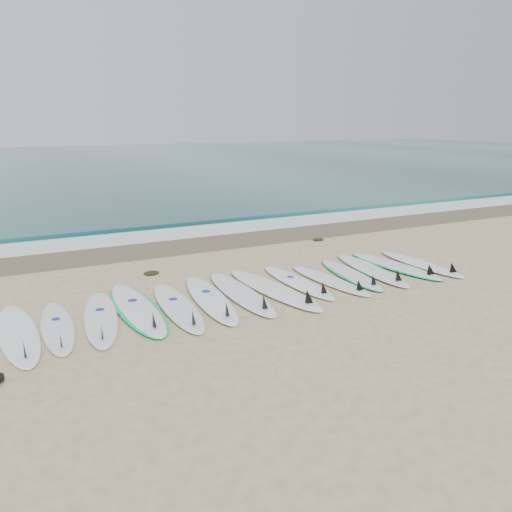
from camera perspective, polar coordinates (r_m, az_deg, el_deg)
name	(u,v)px	position (r m, az deg, el deg)	size (l,w,h in m)	color
ground	(256,293)	(9.40, -0.06, -4.23)	(120.00, 120.00, 0.00)	tan
ocean	(65,163)	(40.76, -20.95, 9.87)	(120.00, 55.00, 0.03)	#1D5755
wet_sand_band	(186,245)	(13.05, -8.02, 1.23)	(120.00, 1.80, 0.01)	brown
foam_band	(170,234)	(14.35, -9.79, 2.49)	(120.00, 1.40, 0.04)	silver
wave_crest	(156,224)	(15.76, -11.37, 3.66)	(120.00, 1.00, 0.10)	#1D5755
surfboard_0	(18,334)	(8.29, -25.53, -8.09)	(0.74, 2.68, 0.34)	white
surfboard_1	(57,327)	(8.34, -21.75, -7.58)	(0.52, 2.32, 0.30)	silver
surfboard_2	(101,318)	(8.46, -17.33, -6.80)	(0.86, 2.60, 0.33)	silver
surfboard_3	(137,308)	(8.73, -13.40, -5.85)	(0.76, 2.85, 0.36)	white
surfboard_4	(178,307)	(8.65, -8.87, -5.77)	(0.65, 2.64, 0.34)	white
surfboard_5	(211,299)	(8.94, -5.15, -4.92)	(0.80, 2.76, 0.35)	white
surfboard_6	(242,294)	(9.18, -1.61, -4.31)	(0.60, 2.73, 0.35)	white
surfboard_7	(275,290)	(9.39, 2.20, -3.85)	(0.96, 2.92, 0.37)	white
surfboard_8	(299,282)	(9.86, 4.91, -3.02)	(0.60, 2.44, 0.31)	white
surfboard_9	(331,280)	(10.05, 8.57, -2.78)	(0.73, 2.38, 0.30)	white
surfboard_10	(351,274)	(10.53, 10.84, -2.09)	(0.83, 2.39, 0.30)	silver
surfboard_11	(373,270)	(10.90, 13.17, -1.56)	(0.82, 2.67, 0.34)	white
surfboard_12	(396,266)	(11.36, 15.71, -1.10)	(0.90, 2.61, 0.33)	white
surfboard_13	(422,264)	(11.67, 18.48, -0.87)	(0.57, 2.44, 0.31)	white
seaweed_near	(151,273)	(10.72, -11.86, -1.90)	(0.33, 0.26, 0.06)	black
seaweed_far	(318,239)	(13.56, 7.14, 1.89)	(0.31, 0.24, 0.06)	black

